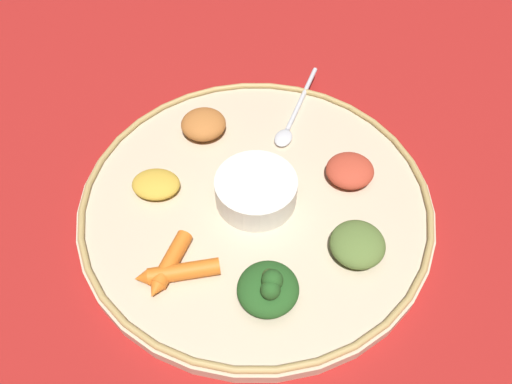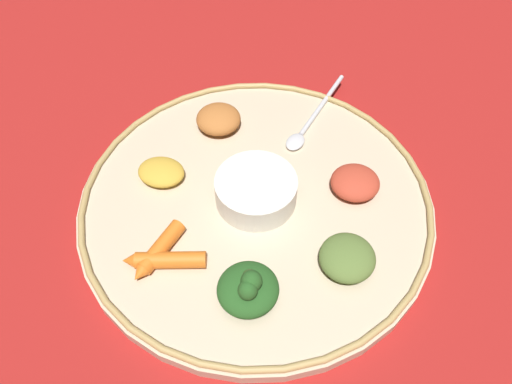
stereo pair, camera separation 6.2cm
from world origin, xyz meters
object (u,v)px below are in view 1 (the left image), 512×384
Objects in this scene: carrot_near_spoon at (169,264)px; carrot_outer at (179,272)px; spoon at (293,118)px; greens_pile at (269,288)px; center_bowl at (256,189)px.

carrot_near_spoon is 0.81× the size of carrot_outer.
carrot_outer reaches higher than spoon.
carrot_near_spoon is (0.10, -0.07, -0.01)m from greens_pile.
spoon is at bearing -114.84° from greens_pile.
center_bowl is 0.14m from carrot_outer.
center_bowl reaches higher than spoon.
greens_pile is (0.12, 0.26, 0.01)m from spoon.
greens_pile is at bearing 65.16° from spoon.
center_bowl is at bearing -151.50° from carrot_near_spoon.
greens_pile is 1.00× the size of carrot_outer.
greens_pile is at bearing 79.01° from center_bowl.
center_bowl is 1.30× the size of carrot_near_spoon.
spoon is 0.29m from carrot_outer.
carrot_outer is at bearing 44.48° from spoon.
greens_pile reaches higher than carrot_outer.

